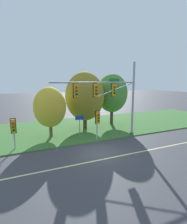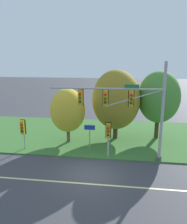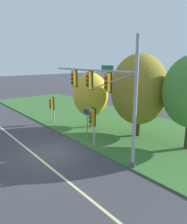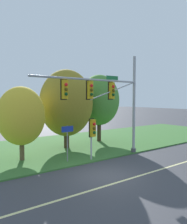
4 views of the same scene
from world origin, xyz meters
TOP-DOWN VIEW (x-y plane):
  - ground_plane at (0.00, 0.00)m, footprint 160.00×160.00m
  - lane_stripe at (0.00, -1.20)m, footprint 36.00×0.16m
  - grass_verge at (0.00, 8.25)m, footprint 48.00×11.50m
  - traffic_signal_mast at (2.48, 2.72)m, footprint 8.90×0.49m
  - pedestrian_signal_near_kerb at (1.07, 2.80)m, footprint 0.46×0.55m
  - route_sign_post at (-0.56, 3.53)m, footprint 0.91×0.08m
  - tree_nearest_road at (-3.01, 5.79)m, footprint 3.34×3.34m
  - tree_left_of_mast at (1.50, 7.40)m, footprint 4.71×4.71m
  - tree_behind_signpost at (5.69, 8.10)m, footprint 4.12×4.12m

SIDE VIEW (x-z plane):
  - ground_plane at x=0.00m, z-range 0.00..0.00m
  - lane_stripe at x=0.00m, z-range 0.00..0.01m
  - grass_verge at x=0.00m, z-range 0.00..0.10m
  - route_sign_post at x=-0.56m, z-range 0.51..3.04m
  - pedestrian_signal_near_kerb at x=1.07m, z-range 0.75..3.72m
  - tree_nearest_road at x=-3.01m, z-range 0.63..5.88m
  - tree_left_of_mast at x=1.50m, z-range 0.62..7.57m
  - tree_behind_signpost at x=5.69m, z-range 0.92..7.73m
  - traffic_signal_mast at x=2.48m, z-range 0.75..8.52m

